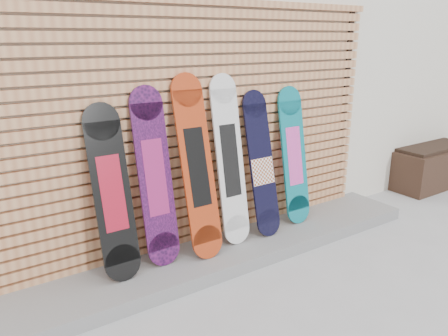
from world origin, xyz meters
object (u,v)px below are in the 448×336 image
Objects in this scene: snowboard_1 at (155,178)px; snowboard_2 at (197,167)px; snowboard_0 at (112,193)px; snowboard_5 at (294,156)px; snowboard_4 at (262,165)px; planter_box at (432,166)px; snowboard_3 at (230,161)px.

snowboard_2 is (0.37, -0.05, 0.04)m from snowboard_1.
snowboard_5 is (1.93, 0.03, 0.00)m from snowboard_0.
snowboard_0 reaches higher than snowboard_4.
snowboard_3 is at bearing -179.89° from planter_box.
planter_box is 0.85× the size of snowboard_1.
snowboard_1 is 0.38m from snowboard_2.
snowboard_2 is (0.75, -0.03, 0.09)m from snowboard_0.
snowboard_2 is 1.13× the size of snowboard_5.
snowboard_3 is 0.81m from snowboard_5.
planter_box is 0.91× the size of snowboard_5.
snowboard_5 reaches higher than snowboard_4.
snowboard_1 is (0.38, 0.02, 0.05)m from snowboard_0.
planter_box is 0.81× the size of snowboard_3.
snowboard_4 is at bearing 1.78° from snowboard_2.
planter_box is 2.62m from snowboard_5.
snowboard_2 reaches higher than snowboard_4.
snowboard_3 is 1.12× the size of snowboard_5.
snowboard_4 reaches higher than planter_box.
snowboard_0 is 0.76m from snowboard_2.
planter_box is 3.79m from snowboard_2.
snowboard_5 is (-2.56, 0.01, 0.53)m from planter_box.
snowboard_0 is at bearing -179.75° from planter_box.
snowboard_2 is 0.38m from snowboard_3.
snowboard_0 is at bearing -179.34° from snowboard_3.
snowboard_0 is 1.93m from snowboard_5.
snowboard_1 is 0.95× the size of snowboard_2.
snowboard_2 reaches higher than snowboard_1.
snowboard_4 is at bearing -0.37° from snowboard_0.
snowboard_1 is 1.10m from snowboard_4.
planter_box is 0.80× the size of snowboard_2.
snowboard_2 reaches higher than snowboard_5.
snowboard_3 is at bearing -0.66° from snowboard_1.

